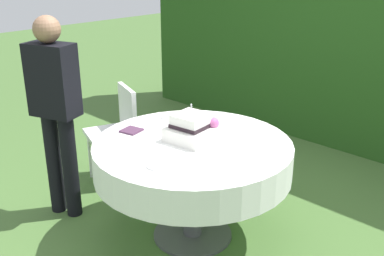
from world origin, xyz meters
name	(u,v)px	position (x,y,z in m)	size (l,w,h in m)	color
ground_plane	(193,235)	(0.00, 0.00, 0.00)	(20.00, 20.00, 0.00)	#476B33
foliage_hedge	(360,32)	(0.00, 2.52, 1.23)	(5.50, 0.55, 2.46)	#234C19
cake_table	(193,158)	(0.00, 0.00, 0.64)	(1.41, 1.41, 0.77)	#4C4C51
wedding_cake	(192,128)	(-0.03, 0.03, 0.85)	(0.33, 0.33, 0.27)	white
serving_plate_near	(157,166)	(0.10, -0.43, 0.77)	(0.13, 0.13, 0.01)	white
serving_plate_far	(168,117)	(-0.50, 0.23, 0.77)	(0.11, 0.11, 0.01)	white
napkin_stack	(131,130)	(-0.48, -0.16, 0.77)	(0.14, 0.14, 0.01)	#4C2D47
garden_chair	(118,126)	(-1.13, 0.20, 0.54)	(0.52, 0.52, 0.89)	white
standing_person	(55,105)	(-0.99, -0.47, 0.93)	(0.41, 0.31, 1.60)	black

